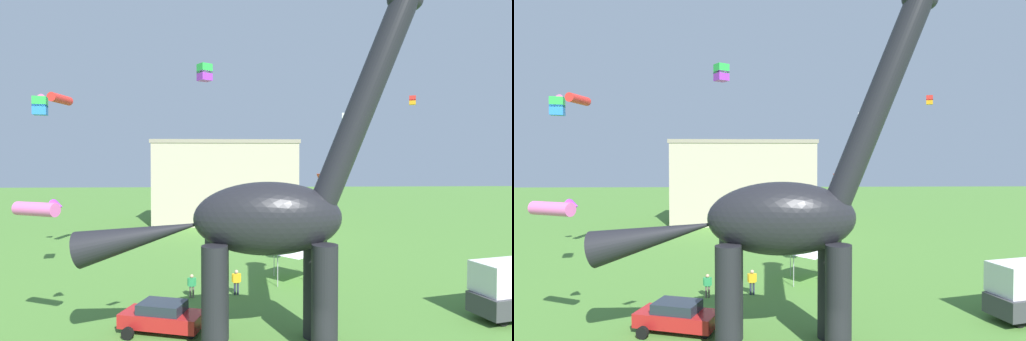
% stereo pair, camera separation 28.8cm
% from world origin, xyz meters
% --- Properties ---
extents(dinosaur_sculpture, '(16.28, 3.45, 17.02)m').
position_xyz_m(dinosaur_sculpture, '(-1.09, 3.51, 6.15)').
color(dinosaur_sculpture, black).
rests_on(dinosaur_sculpture, ground_plane).
extents(parked_sedan_left, '(4.53, 2.86, 1.55)m').
position_xyz_m(parked_sedan_left, '(-6.32, 5.64, 0.81)').
color(parked_sedan_left, red).
rests_on(parked_sedan_left, ground_plane).
extents(person_near_flyer, '(0.62, 0.27, 1.65)m').
position_xyz_m(person_near_flyer, '(-2.47, 11.39, 1.00)').
color(person_near_flyer, '#2D3347').
rests_on(person_near_flyer, ground_plane).
extents(person_photographer, '(0.57, 0.25, 1.51)m').
position_xyz_m(person_photographer, '(-5.35, 10.95, 0.92)').
color(person_photographer, '#6B6056').
rests_on(person_photographer, ground_plane).
extents(festival_canopy_tent, '(3.15, 3.15, 3.00)m').
position_xyz_m(festival_canopy_tent, '(1.77, 14.35, 2.54)').
color(festival_canopy_tent, '#B2B2B7').
rests_on(festival_canopy_tent, ground_plane).
extents(kite_trailing, '(0.98, 0.98, 1.16)m').
position_xyz_m(kite_trailing, '(-14.98, 11.45, 12.34)').
color(kite_trailing, green).
extents(kite_drifting, '(1.22, 1.22, 1.37)m').
position_xyz_m(kite_drifting, '(5.16, 11.84, 11.34)').
color(kite_drifting, white).
extents(kite_apex, '(1.38, 1.38, 1.41)m').
position_xyz_m(kite_apex, '(-5.12, 19.81, 16.29)').
color(kite_apex, green).
extents(kite_mid_right, '(0.92, 0.95, 1.00)m').
position_xyz_m(kite_mid_right, '(-8.11, 5.06, 5.23)').
color(kite_mid_right, pink).
extents(kite_far_right, '(2.46, 2.43, 0.70)m').
position_xyz_m(kite_far_right, '(-11.94, 4.68, 6.55)').
color(kite_far_right, pink).
extents(kite_far_left, '(0.60, 0.60, 0.65)m').
position_xyz_m(kite_far_left, '(10.47, 14.21, 13.26)').
color(kite_far_left, red).
extents(kite_mid_center, '(0.69, 0.69, 0.81)m').
position_xyz_m(kite_mid_center, '(-1.15, 3.34, 6.08)').
color(kite_mid_center, yellow).
extents(kite_high_left, '(1.96, 1.67, 2.17)m').
position_xyz_m(kite_high_left, '(4.82, 16.88, 7.53)').
color(kite_high_left, red).
extents(kite_near_low, '(2.47, 2.78, 0.80)m').
position_xyz_m(kite_near_low, '(-17.39, 19.80, 13.96)').
color(kite_near_low, red).
extents(background_building_block, '(19.77, 8.38, 11.58)m').
position_xyz_m(background_building_block, '(-3.77, 42.94, 5.80)').
color(background_building_block, '#B7A893').
rests_on(background_building_block, ground_plane).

